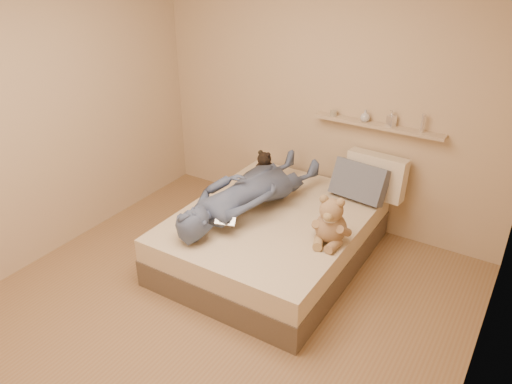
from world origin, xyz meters
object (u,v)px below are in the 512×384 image
Objects in this scene: game_console at (225,221)px; person at (248,191)px; pillow_grey at (359,182)px; teddy_bear at (331,224)px; wall_shelf at (378,126)px; dark_plush at (265,168)px; bed at (273,237)px; pillow_cream at (376,175)px.

game_console is 0.47m from person.
pillow_grey is 0.32× the size of person.
game_console is at bearing -119.01° from pillow_grey.
wall_shelf reaches higher than teddy_bear.
dark_plush is at bearing 145.89° from teddy_bear.
pillow_grey is (0.51, 0.69, 0.40)m from bed.
person is at bearing -168.19° from bed.
dark_plush is at bearing -62.96° from person.
game_console is 0.83m from teddy_bear.
bed is at bearing -126.62° from pillow_grey.
game_console is 0.57× the size of dark_plush.
game_console is 0.43× the size of teddy_bear.
pillow_cream reaches higher than pillow_grey.
bed is 0.95m from pillow_grey.
game_console is at bearing -116.34° from wall_shelf.
pillow_grey is at bearing 8.42° from dark_plush.
bed is 6.06× the size of dark_plush.
game_console is 1.09m from dark_plush.
pillow_cream is 1.10× the size of pillow_grey.
pillow_cream is at bearing -124.11° from person.
person reaches higher than game_console.
person is at bearing 174.01° from teddy_bear.
pillow_grey is at bearing -125.42° from person.
bed is 1.38m from wall_shelf.
bed is at bearing -52.93° from dark_plush.
pillow_cream is 0.18m from pillow_grey.
pillow_grey is at bearing -125.94° from pillow_cream.
pillow_cream is at bearing 60.21° from game_console.
dark_plush is 0.57× the size of pillow_cream.
game_console is 0.36× the size of pillow_grey.
game_console is at bearing -153.70° from teddy_bear.
dark_plush is 0.20× the size of person.
bed is 0.65m from game_console.
pillow_cream reaches higher than person.
game_console is at bearing -106.54° from bed.
pillow_cream is at bearing 15.07° from dark_plush.
dark_plush is at bearing -164.93° from pillow_cream.
dark_plush is at bearing 104.19° from game_console.
game_console is at bearing -119.79° from pillow_cream.
teddy_bear is 0.26× the size of person.
wall_shelf is at bearing 58.82° from bed.
dark_plush reaches higher than game_console.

